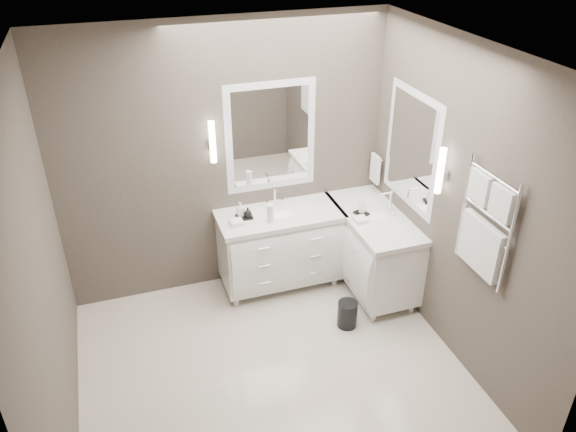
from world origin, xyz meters
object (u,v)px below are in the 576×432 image
object	(u,v)px
towel_ladder	(484,229)
waste_bin	(347,314)
vanity_right	(372,246)
vanity_back	(280,244)

from	to	relation	value
towel_ladder	waste_bin	bearing A→B (deg)	131.87
vanity_right	waste_bin	xyz separation A→B (m)	(-0.48, -0.52, -0.35)
towel_ladder	waste_bin	distance (m)	1.64
vanity_back	vanity_right	xyz separation A→B (m)	(0.88, -0.33, 0.00)
waste_bin	vanity_right	bearing A→B (deg)	47.14
vanity_right	towel_ladder	bearing A→B (deg)	-80.16
vanity_right	towel_ladder	distance (m)	1.60
vanity_back	vanity_right	distance (m)	0.93
vanity_back	waste_bin	xyz separation A→B (m)	(0.40, -0.84, -0.35)
vanity_right	waste_bin	distance (m)	0.79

